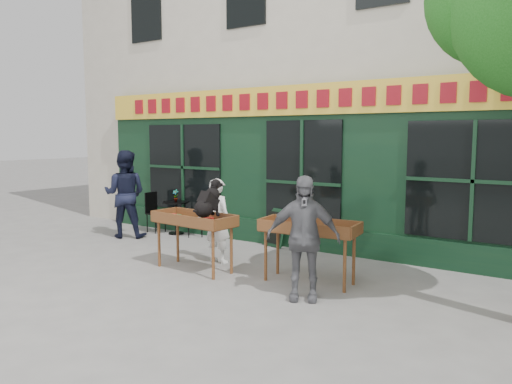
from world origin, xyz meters
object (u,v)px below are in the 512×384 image
book_cart_center (194,223)px  book_cart_right (309,231)px  man_right (303,238)px  dog (208,197)px  man_left (125,194)px  woman (218,221)px  bistro_table (176,211)px

book_cart_center → book_cart_right: bearing=16.9°
book_cart_center → man_right: man_right is taller
dog → man_right: size_ratio=0.34×
man_right → book_cart_center: bearing=146.6°
book_cart_center → man_right: bearing=-3.4°
man_right → man_left: man_left is taller
book_cart_right → man_left: bearing=165.3°
man_right → book_cart_right: bearing=85.9°
woman → man_right: (2.28, -0.95, 0.11)m
book_cart_right → man_right: (0.30, -0.75, 0.06)m
dog → bistro_table: (-2.80, 2.19, -0.75)m
book_cart_right → man_left: size_ratio=0.79×
dog → woman: bearing=120.7°
dog → bistro_table: 3.63m
book_cart_center → man_left: size_ratio=0.78×
dog → book_cart_right: (1.63, 0.50, -0.47)m
man_left → book_cart_center: bearing=127.3°
woman → man_right: 2.47m
bistro_table → man_left: (-0.70, -0.90, 0.44)m
dog → woman: dog is taller
man_right → bistro_table: size_ratio=2.31×
dog → man_left: (-3.50, 1.29, -0.31)m
book_cart_right → bistro_table: (-4.43, 1.70, -0.28)m
dog → bistro_table: dog is taller
woman → book_cart_right: bearing=178.3°
book_cart_center → bistro_table: bearing=142.9°
book_cart_right → book_cart_center: bearing=-173.1°
bistro_table → man_right: bearing=-27.4°
dog → man_right: man_right is taller
dog → woman: (-0.35, 0.70, -0.52)m
dog → book_cart_center: bearing=176.0°
book_cart_center → book_cart_right: same height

